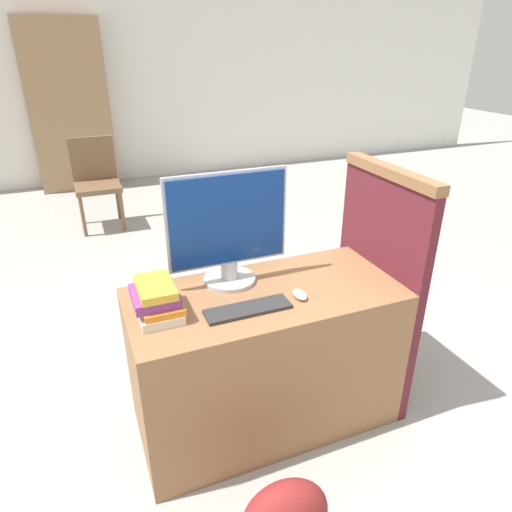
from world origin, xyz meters
name	(u,v)px	position (x,y,z in m)	size (l,w,h in m)	color
ground_plane	(288,459)	(0.00, 0.00, 0.00)	(20.00, 20.00, 0.00)	#9E9E99
wall_back	(117,72)	(0.00, 5.22, 1.40)	(12.00, 0.06, 2.80)	white
desk	(265,358)	(0.00, 0.30, 0.37)	(1.25, 0.59, 0.75)	#8C603D
carrel_divider	(377,284)	(0.65, 0.33, 0.64)	(0.07, 0.67, 1.26)	#5B1E28
monitor	(228,229)	(-0.12, 0.46, 1.01)	(0.57, 0.25, 0.53)	#B7B7BC
keyboard	(248,309)	(-0.13, 0.18, 0.76)	(0.37, 0.11, 0.02)	#2D2D2D
mouse	(300,294)	(0.12, 0.20, 0.76)	(0.05, 0.09, 0.03)	white
book_stack	(157,300)	(-0.49, 0.30, 0.82)	(0.19, 0.25, 0.15)	silver
far_chair	(96,178)	(-0.53, 3.47, 0.51)	(0.44, 0.44, 0.90)	brown
bookshelf_far	(69,108)	(-0.65, 4.98, 1.02)	(0.95, 0.32, 2.05)	#9E7A56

